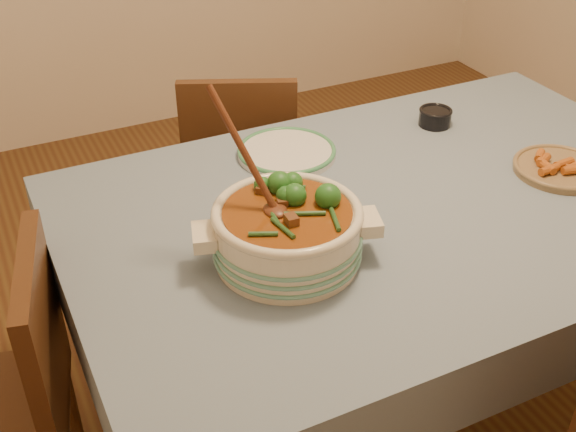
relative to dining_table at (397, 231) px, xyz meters
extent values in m
plane|color=#4F2B16|center=(0.00, 0.00, -0.66)|extent=(4.50, 4.50, 0.00)
cube|color=brown|center=(0.00, 0.00, 0.06)|extent=(1.60, 1.00, 0.05)
cube|color=slate|center=(0.00, 0.00, 0.09)|extent=(1.68, 1.08, 0.01)
cylinder|color=brown|center=(-0.73, 0.43, -0.31)|extent=(0.07, 0.07, 0.70)
cylinder|color=brown|center=(0.73, 0.43, -0.31)|extent=(0.07, 0.07, 0.70)
cylinder|color=beige|center=(-0.36, -0.10, 0.15)|extent=(0.40, 0.40, 0.13)
torus|color=beige|center=(-0.36, -0.10, 0.22)|extent=(0.33, 0.33, 0.02)
cube|color=beige|center=(-0.19, -0.15, 0.17)|extent=(0.07, 0.10, 0.03)
cube|color=beige|center=(-0.54, -0.04, 0.17)|extent=(0.07, 0.10, 0.03)
cylinder|color=brown|center=(-0.36, -0.10, 0.21)|extent=(0.28, 0.28, 0.02)
cylinder|color=silver|center=(-0.15, 0.34, 0.10)|extent=(0.35, 0.35, 0.02)
torus|color=#408D5C|center=(-0.15, 0.34, 0.11)|extent=(0.28, 0.28, 0.01)
cylinder|color=black|center=(0.33, 0.32, 0.12)|extent=(0.13, 0.13, 0.05)
torus|color=black|center=(0.33, 0.32, 0.14)|extent=(0.10, 0.10, 0.01)
cylinder|color=black|center=(0.33, 0.32, 0.13)|extent=(0.08, 0.08, 0.01)
cylinder|color=olive|center=(0.47, -0.07, 0.10)|extent=(0.29, 0.29, 0.02)
torus|color=olive|center=(0.47, -0.07, 0.11)|extent=(0.25, 0.25, 0.01)
cube|color=#513018|center=(-0.07, 0.89, -0.25)|extent=(0.51, 0.51, 0.04)
cube|color=#513018|center=(-0.14, 0.73, -0.04)|extent=(0.37, 0.19, 0.41)
cylinder|color=#513018|center=(0.15, 0.98, -0.46)|extent=(0.04, 0.04, 0.41)
cylinder|color=#513018|center=(-0.16, 1.11, -0.46)|extent=(0.04, 0.04, 0.41)
cylinder|color=#513018|center=(0.02, 0.68, -0.46)|extent=(0.04, 0.04, 0.41)
cylinder|color=#513018|center=(-0.29, 0.81, -0.46)|extent=(0.04, 0.04, 0.41)
cylinder|color=#513018|center=(0.82, 0.15, -0.47)|extent=(0.04, 0.04, 0.40)
cube|color=#513018|center=(-0.90, 0.02, -0.03)|extent=(0.12, 0.39, 0.42)
cylinder|color=#513018|center=(-0.87, 0.19, -0.45)|extent=(0.04, 0.04, 0.42)
camera|label=1|loc=(-0.93, -1.26, 1.07)|focal=45.00mm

